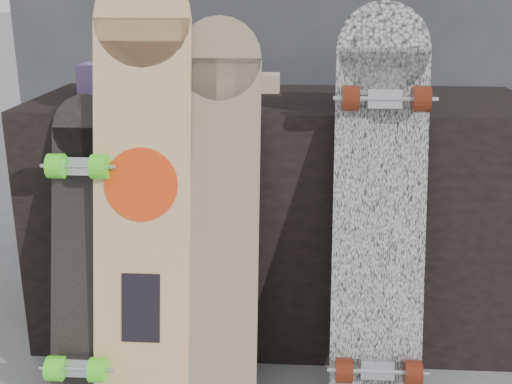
# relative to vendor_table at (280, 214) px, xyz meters

# --- Properties ---
(vendor_table) EXTENTS (1.60, 0.60, 0.80)m
(vendor_table) POSITION_rel_vendor_table_xyz_m (0.00, 0.00, 0.00)
(vendor_table) COLOR black
(vendor_table) RESTS_ON ground
(merch_box_purple) EXTENTS (0.18, 0.12, 0.10)m
(merch_box_purple) POSITION_rel_vendor_table_xyz_m (-0.58, 0.05, 0.45)
(merch_box_purple) COLOR #533369
(merch_box_purple) RESTS_ON vendor_table
(merch_box_small) EXTENTS (0.14, 0.14, 0.12)m
(merch_box_small) POSITION_rel_vendor_table_xyz_m (0.27, -0.09, 0.46)
(merch_box_small) COLOR #533369
(merch_box_small) RESTS_ON vendor_table
(merch_box_flat) EXTENTS (0.22, 0.10, 0.06)m
(merch_box_flat) POSITION_rel_vendor_table_xyz_m (-0.12, 0.13, 0.43)
(merch_box_flat) COLOR #D1B78C
(merch_box_flat) RESTS_ON vendor_table
(longboard_geisha) EXTENTS (0.27, 0.31, 1.20)m
(longboard_geisha) POSITION_rel_vendor_table_xyz_m (-0.38, -0.38, 0.23)
(longboard_geisha) COLOR beige
(longboard_geisha) RESTS_ON ground
(longboard_celtic) EXTENTS (0.24, 0.31, 1.07)m
(longboard_celtic) POSITION_rel_vendor_table_xyz_m (-0.17, -0.37, 0.17)
(longboard_celtic) COLOR beige
(longboard_celtic) RESTS_ON ground
(longboard_cascadia) EXTENTS (0.25, 0.35, 1.11)m
(longboard_cascadia) POSITION_rel_vendor_table_xyz_m (0.28, -0.40, 0.18)
(longboard_cascadia) COLOR silver
(longboard_cascadia) RESTS_ON ground
(skateboard_dark) EXTENTS (0.19, 0.31, 0.86)m
(skateboard_dark) POSITION_rel_vendor_table_xyz_m (-0.55, -0.41, 0.04)
(skateboard_dark) COLOR black
(skateboard_dark) RESTS_ON ground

